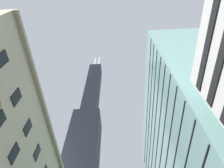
{
  "coord_description": "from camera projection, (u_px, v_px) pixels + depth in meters",
  "views": [
    {
      "loc": [
        1.32,
        -9.77,
        1.67
      ],
      "look_at": [
        0.21,
        12.01,
        37.79
      ],
      "focal_mm": 30.88,
      "sensor_mm": 36.0,
      "label": 1
    }
  ],
  "objects": []
}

